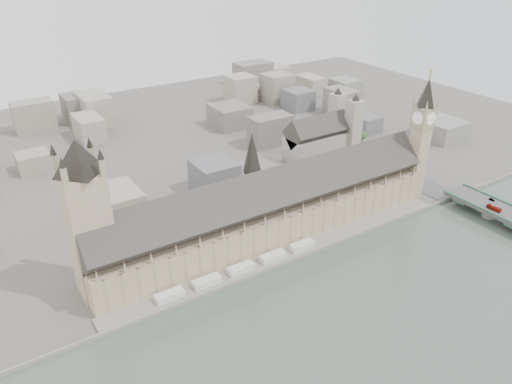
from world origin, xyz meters
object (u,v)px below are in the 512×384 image
palace_of_westminster (269,210)px  westminster_abbey (322,142)px  car_approach (393,156)px  victoria_tower (87,213)px  elizabeth_tower (421,131)px  red_bus_north (494,208)px  car_silver (492,200)px

palace_of_westminster → westminster_abbey: (110.92, 75.30, 2.38)m
westminster_abbey → car_approach: (57.50, -36.19, -14.03)m
victoria_tower → car_approach: victoria_tower is taller
elizabeth_tower → car_approach: (30.42, 50.81, -47.04)m
palace_of_westminster → victoria_tower: victoria_tower is taller
car_approach → red_bus_north: bearing=-72.3°
palace_of_westminster → car_silver: (168.48, -64.79, -11.71)m
victoria_tower → westminster_abbey: 244.79m
red_bus_north → westminster_abbey: bearing=103.9°
victoria_tower → car_approach: size_ratio=18.21×
palace_of_westminster → car_approach: (168.42, 39.11, -11.66)m
victoria_tower → westminster_abbey: size_ratio=1.47×
elizabeth_tower → westminster_abbey: bearing=107.3°
elizabeth_tower → westminster_abbey: (-27.08, 87.00, -33.01)m
victoria_tower → car_silver: (290.48, -71.09, -44.21)m
palace_of_westminster → elizabeth_tower: 142.94m
elizabeth_tower → westminster_abbey: elizabeth_tower is taller
westminster_abbey → red_bus_north: 157.30m
westminster_abbey → car_silver: (57.56, -140.09, -14.08)m
elizabeth_tower → car_approach: 75.63m
elizabeth_tower → red_bus_north: elizabeth_tower is taller
victoria_tower → elizabeth_tower: bearing=-4.0°
palace_of_westminster → car_silver: palace_of_westminster is taller
red_bus_north → car_approach: 114.57m
car_silver → palace_of_westminster: bearing=160.4°
palace_of_westminster → red_bus_north: bearing=-25.6°
palace_of_westminster → car_silver: bearing=-21.0°
elizabeth_tower → westminster_abbey: size_ratio=1.58×
car_approach → victoria_tower: bearing=-149.7°
red_bus_north → palace_of_westminster: bearing=151.5°
car_silver → red_bus_north: bearing=-139.7°
victoria_tower → car_approach: 295.59m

